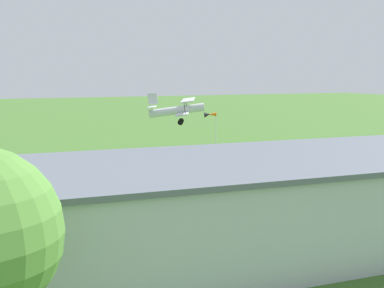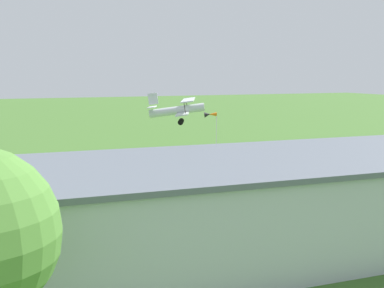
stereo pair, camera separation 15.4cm
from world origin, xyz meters
name	(u,v)px [view 1 (the left image)]	position (x,y,z in m)	size (l,w,h in m)	color
ground_plane	(119,172)	(0.00, 0.00, 0.00)	(400.00, 400.00, 0.00)	#3D6628
hangar	(277,201)	(-3.70, 31.55, 3.34)	(36.74, 16.06, 6.67)	#B7BCC6
biplane	(180,109)	(-5.42, 7.54, 8.39)	(7.31, 8.44, 3.68)	silver
person_crossing_taxiway	(338,175)	(-21.76, 15.84, 0.83)	(0.40, 0.40, 1.67)	#3F3F47
person_near_hangar_door	(29,205)	(12.30, 15.80, 0.77)	(0.54, 0.54, 1.56)	#B23333
person_watching_takeoff	(347,182)	(-20.39, 19.07, 0.84)	(0.40, 0.40, 1.68)	#33723F
windsock	(213,118)	(-16.47, -7.17, 5.83)	(1.46, 0.85, 6.65)	silver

